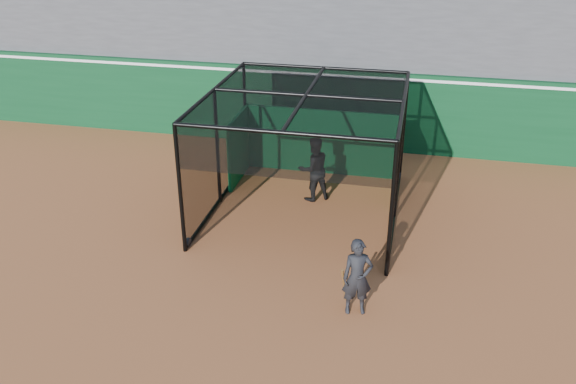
# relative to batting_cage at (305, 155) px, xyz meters

# --- Properties ---
(ground) EXTENTS (120.00, 120.00, 0.00)m
(ground) POSITION_rel_batting_cage_xyz_m (-0.73, -3.87, -1.52)
(ground) COLOR brown
(ground) RESTS_ON ground
(outfield_wall) EXTENTS (50.00, 0.50, 2.50)m
(outfield_wall) POSITION_rel_batting_cage_xyz_m (-0.73, 4.63, -0.24)
(outfield_wall) COLOR #0A3C1C
(outfield_wall) RESTS_ON ground
(batting_cage) EXTENTS (4.64, 5.20, 3.06)m
(batting_cage) POSITION_rel_batting_cage_xyz_m (0.00, 0.00, 0.00)
(batting_cage) COLOR black
(batting_cage) RESTS_ON ground
(batter) EXTENTS (1.07, 1.02, 1.75)m
(batter) POSITION_rel_batting_cage_xyz_m (0.10, 0.66, -0.65)
(batter) COLOR black
(batter) RESTS_ON ground
(on_deck_player) EXTENTS (0.65, 0.51, 1.58)m
(on_deck_player) POSITION_rel_batting_cage_xyz_m (1.78, -3.96, -0.74)
(on_deck_player) COLOR black
(on_deck_player) RESTS_ON ground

